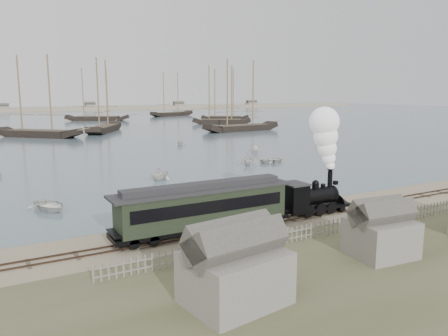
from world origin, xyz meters
TOP-DOWN VIEW (x-y plane):
  - ground at (0.00, 0.00)m, footprint 600.00×600.00m
  - harbor_water at (0.00, 170.00)m, footprint 600.00×336.00m
  - rail_track at (0.00, -2.00)m, footprint 120.00×1.80m
  - picket_fence_west at (-6.50, -7.00)m, footprint 19.00×0.10m
  - picket_fence_east at (12.50, -7.50)m, footprint 15.00×0.10m
  - shed_left at (-10.00, -13.00)m, footprint 5.00×4.00m
  - shed_mid at (2.00, -12.00)m, footprint 4.00×3.50m
  - far_spit at (0.00, 250.00)m, footprint 500.00×20.00m
  - locomotive at (5.84, -2.00)m, footprint 7.49×2.79m
  - passenger_coach at (-6.32, -2.00)m, footprint 14.66×2.83m
  - beached_dinghy at (-4.52, 1.08)m, footprint 3.53×4.44m
  - rowboat_0 at (-15.95, 11.16)m, footprint 5.08×4.33m
  - rowboat_1 at (-1.71, 19.61)m, footprint 3.87×4.06m
  - rowboat_2 at (3.44, 7.02)m, footprint 4.19×2.86m
  - rowboat_3 at (18.60, 23.82)m, footprint 3.12×4.22m
  - rowboat_4 at (14.07, 23.99)m, footprint 4.34×4.16m
  - rowboat_5 at (22.51, 34.65)m, footprint 3.17×3.15m
  - rowboat_7 at (14.86, 51.45)m, footprint 2.84×2.49m
  - schooner_2 at (-8.64, 84.12)m, footprint 19.46×19.06m
  - schooner_3 at (8.96, 90.28)m, footprint 14.98×21.05m
  - schooner_4 at (43.94, 74.71)m, footprint 24.13×7.96m
  - schooner_5 at (62.20, 116.99)m, footprint 18.34×12.31m
  - schooner_8 at (18.70, 140.20)m, footprint 23.79×15.40m
  - schooner_9 at (56.80, 157.43)m, footprint 23.31×12.89m
  - schooner_10 at (51.80, 100.77)m, footprint 19.70×13.78m

SIDE VIEW (x-z plane):
  - ground at x=0.00m, z-range 0.00..0.00m
  - picket_fence_west at x=-6.50m, z-range -0.60..0.60m
  - picket_fence_east at x=12.50m, z-range -0.60..0.60m
  - shed_left at x=-10.00m, z-range -2.05..2.05m
  - shed_mid at x=2.00m, z-range -1.80..1.80m
  - far_spit at x=0.00m, z-range -0.90..0.90m
  - harbor_water at x=0.00m, z-range 0.00..0.06m
  - rail_track at x=0.00m, z-range -0.04..0.12m
  - beached_dinghy at x=-4.52m, z-range 0.00..0.83m
  - rowboat_3 at x=18.60m, z-range 0.06..0.90m
  - rowboat_0 at x=-15.95m, z-range 0.06..0.95m
  - rowboat_5 at x=22.51m, z-range 0.06..1.31m
  - rowboat_7 at x=14.86m, z-range 0.06..1.50m
  - rowboat_2 at x=3.44m, z-range 0.06..1.57m
  - rowboat_1 at x=-1.71m, z-range 0.06..1.73m
  - rowboat_4 at x=14.07m, z-range 0.06..1.83m
  - passenger_coach at x=-6.32m, z-range 0.46..4.02m
  - locomotive at x=5.84m, z-range -0.36..8.97m
  - schooner_2 at x=-8.64m, z-range 0.06..20.06m
  - schooner_3 at x=8.96m, z-range 0.06..20.06m
  - schooner_4 at x=43.94m, z-range 0.06..20.06m
  - schooner_5 at x=62.20m, z-range 0.06..20.06m
  - schooner_8 at x=18.70m, z-range 0.06..20.06m
  - schooner_9 at x=56.80m, z-range 0.06..20.06m
  - schooner_10 at x=51.80m, z-range 0.06..20.06m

